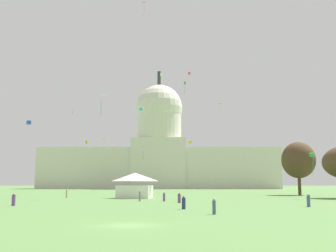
{
  "coord_description": "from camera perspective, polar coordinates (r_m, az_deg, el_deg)",
  "views": [
    {
      "loc": [
        3.44,
        -30.9,
        3.06
      ],
      "look_at": [
        1.09,
        101.62,
        20.95
      ],
      "focal_mm": 44.88,
      "sensor_mm": 36.0,
      "label": 1
    }
  ],
  "objects": [
    {
      "name": "person_purple_near_tree_west",
      "position": [
        70.07,
        -0.54,
        -9.61
      ],
      "size": [
        0.46,
        0.46,
        1.55
      ],
      "rotation": [
        0.0,
        0.0,
        6.07
      ],
      "color": "#703D93",
      "rests_on": "ground_plane"
    },
    {
      "name": "event_tent",
      "position": [
        83.79,
        -4.53,
        -8.06
      ],
      "size": [
        7.38,
        6.38,
        4.98
      ],
      "rotation": [
        0.0,
        0.0,
        -0.12
      ],
      "color": "white",
      "rests_on": "ground_plane"
    },
    {
      "name": "person_grey_lawn_far_left",
      "position": [
        70.33,
        -3.85,
        -9.5
      ],
      "size": [
        0.48,
        0.48,
        1.76
      ],
      "rotation": [
        0.0,
        0.0,
        5.36
      ],
      "color": "gray",
      "rests_on": "ground_plane"
    },
    {
      "name": "kite_yellow_low",
      "position": [
        112.57,
        3.01,
        -2.22
      ],
      "size": [
        0.96,
        0.95,
        0.78
      ],
      "rotation": [
        0.0,
        0.0,
        5.09
      ],
      "color": "yellow"
    },
    {
      "name": "kite_green_low",
      "position": [
        83.68,
        18.97,
        -3.81
      ],
      "size": [
        0.98,
        0.98,
        4.04
      ],
      "rotation": [
        0.0,
        0.0,
        2.39
      ],
      "color": "green"
    },
    {
      "name": "kite_pink_high",
      "position": [
        125.53,
        -3.19,
        16.07
      ],
      "size": [
        1.45,
        1.03,
        4.01
      ],
      "rotation": [
        0.0,
        0.0,
        2.9
      ],
      "color": "pink"
    },
    {
      "name": "person_tan_aisle_center",
      "position": [
        87.78,
        -13.6,
        -8.94
      ],
      "size": [
        0.41,
        0.41,
        1.71
      ],
      "rotation": [
        0.0,
        0.0,
        4.39
      ],
      "color": "tan",
      "rests_on": "ground_plane"
    },
    {
      "name": "person_purple_mid_left",
      "position": [
        60.05,
        -20.23,
        -9.42
      ],
      "size": [
        0.62,
        0.62,
        1.69
      ],
      "rotation": [
        0.0,
        0.0,
        0.37
      ],
      "color": "#703D93",
      "rests_on": "ground_plane"
    },
    {
      "name": "kite_blue_mid",
      "position": [
        121.39,
        -18.39,
        0.45
      ],
      "size": [
        1.47,
        1.47,
        1.04
      ],
      "rotation": [
        0.0,
        0.0,
        0.66
      ],
      "color": "blue"
    },
    {
      "name": "kite_orange_low",
      "position": [
        136.46,
        -11.02,
        -2.16
      ],
      "size": [
        0.73,
        0.8,
        1.16
      ],
      "rotation": [
        0.0,
        0.0,
        1.93
      ],
      "color": "orange"
    },
    {
      "name": "person_navy_near_tree_east",
      "position": [
        49.36,
        2.14,
        -10.42
      ],
      "size": [
        0.59,
        0.59,
        1.57
      ],
      "rotation": [
        0.0,
        0.0,
        2.7
      ],
      "color": "navy",
      "rests_on": "ground_plane"
    },
    {
      "name": "person_denim_back_right",
      "position": [
        56.76,
        18.54,
        -9.61
      ],
      "size": [
        0.55,
        0.55,
        1.69
      ],
      "rotation": [
        0.0,
        0.0,
        1.94
      ],
      "color": "#3D5684",
      "rests_on": "ground_plane"
    },
    {
      "name": "kite_cyan_high",
      "position": [
        187.39,
        -3.69,
        2.28
      ],
      "size": [
        1.54,
        1.55,
        1.18
      ],
      "rotation": [
        0.0,
        0.0,
        5.64
      ],
      "color": "#33BCDB"
    },
    {
      "name": "kite_red_high",
      "position": [
        168.71,
        2.92,
        7.18
      ],
      "size": [
        1.1,
        1.15,
        1.29
      ],
      "rotation": [
        0.0,
        0.0,
        2.8
      ],
      "color": "red"
    },
    {
      "name": "kite_black_mid",
      "position": [
        180.28,
        -12.9,
        2.18
      ],
      "size": [
        1.43,
        1.33,
        2.33
      ],
      "rotation": [
        0.0,
        0.0,
        5.74
      ],
      "color": "black"
    },
    {
      "name": "person_purple_front_center",
      "position": [
        64.63,
        1.55,
        -9.79
      ],
      "size": [
        0.66,
        0.66,
        1.55
      ],
      "rotation": [
        0.0,
        0.0,
        4.15
      ],
      "color": "#703D93",
      "rests_on": "ground_plane"
    },
    {
      "name": "kite_violet_low",
      "position": [
        133.37,
        -3.22,
        -3.12
      ],
      "size": [
        0.9,
        1.4,
        3.34
      ],
      "rotation": [
        0.0,
        0.0,
        1.54
      ],
      "color": "purple"
    },
    {
      "name": "kite_white_high",
      "position": [
        164.26,
        -0.89,
        6.98
      ],
      "size": [
        1.25,
        1.18,
        2.95
      ],
      "rotation": [
        0.0,
        0.0,
        1.73
      ],
      "color": "white"
    },
    {
      "name": "kite_green_high",
      "position": [
        138.21,
        2.3,
        5.58
      ],
      "size": [
        0.59,
        0.15,
        4.28
      ],
      "rotation": [
        0.0,
        0.0,
        5.59
      ],
      "color": "green"
    },
    {
      "name": "ground_plane",
      "position": [
        31.24,
        -5.45,
        -13.27
      ],
      "size": [
        800.0,
        800.0,
        0.0
      ],
      "primitive_type": "plane",
      "color": "#567F42"
    },
    {
      "name": "kite_gold_mid",
      "position": [
        159.37,
        7.06,
        2.82
      ],
      "size": [
        1.65,
        0.67,
        2.79
      ],
      "rotation": [
        0.0,
        0.0,
        3.05
      ],
      "color": "gold"
    },
    {
      "name": "kite_orange_low_b",
      "position": [
        124.49,
        -7.51,
        -3.04
      ],
      "size": [
        1.19,
        1.29,
        3.76
      ],
      "rotation": [
        0.0,
        0.0,
        5.28
      ],
      "color": "orange"
    },
    {
      "name": "kite_lime_mid",
      "position": [
        183.81,
        -8.64,
        -1.99
      ],
      "size": [
        1.43,
        1.31,
        3.34
      ],
      "rotation": [
        0.0,
        0.0,
        2.61
      ],
      "color": "#8CD133"
    },
    {
      "name": "tree_east_mid",
      "position": [
        108.72,
        17.3,
        -4.45
      ],
      "size": [
        9.25,
        9.51,
        13.06
      ],
      "color": "#4C3823",
      "rests_on": "ground_plane"
    },
    {
      "name": "kite_turquoise_mid",
      "position": [
        81.89,
        -8.98,
        3.72
      ],
      "size": [
        1.76,
        0.84,
        3.83
      ],
      "rotation": [
        0.0,
        0.0,
        6.26
      ],
      "color": "teal"
    },
    {
      "name": "capitol_building",
      "position": [
        213.3,
        -1.24,
        -3.77
      ],
      "size": [
        118.92,
        23.93,
        60.44
      ],
      "color": "beige",
      "rests_on": "ground_plane"
    },
    {
      "name": "person_denim_mid_right",
      "position": [
        41.59,
        6.28,
        -10.85
      ],
      "size": [
        0.35,
        0.35,
        1.58
      ],
      "rotation": [
        0.0,
        0.0,
        1.56
      ],
      "color": "#3D5684",
      "rests_on": "ground_plane"
    }
  ]
}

